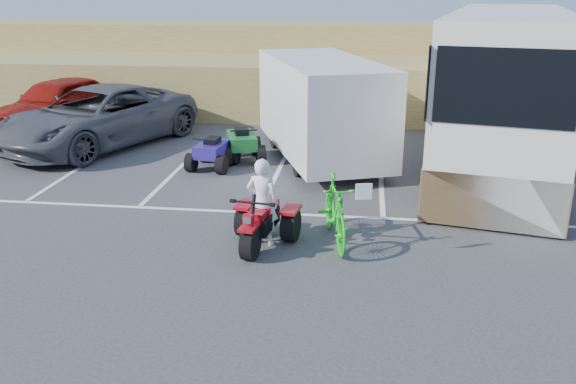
# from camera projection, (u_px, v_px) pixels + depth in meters

# --- Properties ---
(ground) EXTENTS (100.00, 100.00, 0.00)m
(ground) POSITION_uv_depth(u_px,v_px,m) (235.00, 260.00, 11.01)
(ground) COLOR #363639
(ground) RESTS_ON ground
(parking_stripes) EXTENTS (28.00, 5.16, 0.01)m
(parking_stripes) POSITION_uv_depth(u_px,v_px,m) (305.00, 190.00, 14.72)
(parking_stripes) COLOR white
(parking_stripes) RESTS_ON ground
(grass_embankment) EXTENTS (40.00, 8.50, 3.10)m
(grass_embankment) POSITION_uv_depth(u_px,v_px,m) (312.00, 69.00, 25.08)
(grass_embankment) COLOR olive
(grass_embankment) RESTS_ON ground
(red_trike_atv) EXTENTS (1.47, 1.82, 1.07)m
(red_trike_atv) POSITION_uv_depth(u_px,v_px,m) (261.00, 247.00, 11.55)
(red_trike_atv) COLOR #A80914
(red_trike_atv) RESTS_ON ground
(rider) EXTENTS (0.67, 0.50, 1.70)m
(rider) POSITION_uv_depth(u_px,v_px,m) (262.00, 202.00, 11.41)
(rider) COLOR white
(rider) RESTS_ON ground
(green_dirt_bike) EXTENTS (1.05, 2.22, 1.28)m
(green_dirt_bike) POSITION_uv_depth(u_px,v_px,m) (335.00, 211.00, 11.54)
(green_dirt_bike) COLOR #14BF19
(green_dirt_bike) RESTS_ON ground
(grey_pickup) EXTENTS (5.33, 7.11, 1.80)m
(grey_pickup) POSITION_uv_depth(u_px,v_px,m) (98.00, 117.00, 18.48)
(grey_pickup) COLOR #44464B
(grey_pickup) RESTS_ON ground
(red_car) EXTENTS (3.51, 5.52, 1.75)m
(red_car) POSITION_uv_depth(u_px,v_px,m) (58.00, 103.00, 20.77)
(red_car) COLOR maroon
(red_car) RESTS_ON ground
(cargo_trailer) EXTENTS (4.31, 6.44, 2.79)m
(cargo_trailer) POSITION_uv_depth(u_px,v_px,m) (322.00, 106.00, 16.92)
(cargo_trailer) COLOR silver
(cargo_trailer) RESTS_ON ground
(rv_motorhome) EXTENTS (5.12, 11.52, 4.02)m
(rv_motorhome) POSITION_uv_depth(u_px,v_px,m) (503.00, 99.00, 16.63)
(rv_motorhome) COLOR silver
(rv_motorhome) RESTS_ON ground
(quad_atv_blue) EXTENTS (1.26, 1.57, 0.94)m
(quad_atv_blue) POSITION_uv_depth(u_px,v_px,m) (214.00, 168.00, 16.52)
(quad_atv_blue) COLOR navy
(quad_atv_blue) RESTS_ON ground
(quad_atv_green) EXTENTS (1.58, 1.84, 1.02)m
(quad_atv_green) POSITION_uv_depth(u_px,v_px,m) (242.00, 160.00, 17.25)
(quad_atv_green) COLOR #155F24
(quad_atv_green) RESTS_ON ground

